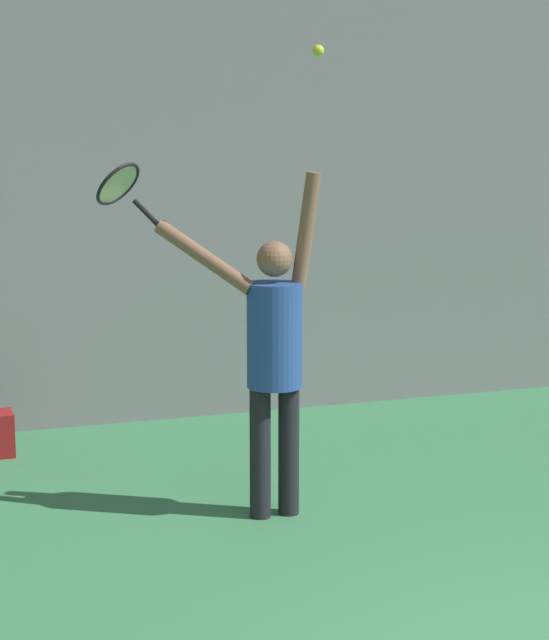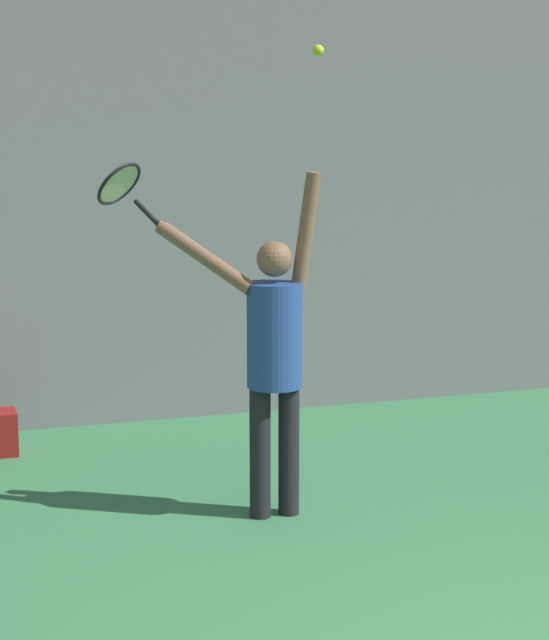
% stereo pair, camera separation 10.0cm
% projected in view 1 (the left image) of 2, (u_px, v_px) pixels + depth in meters
% --- Properties ---
extents(back_wall, '(18.00, 0.10, 5.00)m').
position_uv_depth(back_wall, '(249.00, 109.00, 9.30)').
color(back_wall, slate).
rests_on(back_wall, ground_plane).
extents(tennis_player, '(0.95, 0.60, 2.12)m').
position_uv_depth(tennis_player, '(273.00, 347.00, 7.01)').
color(tennis_player, black).
rests_on(tennis_player, ground_plane).
extents(tennis_racket, '(0.42, 0.45, 0.40)m').
position_uv_depth(tennis_racket, '(120.00, 186.00, 7.14)').
color(tennis_racket, black).
extents(tennis_ball, '(0.07, 0.07, 0.07)m').
position_uv_depth(tennis_ball, '(318.00, 51.00, 6.68)').
color(tennis_ball, '#CCDB2D').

